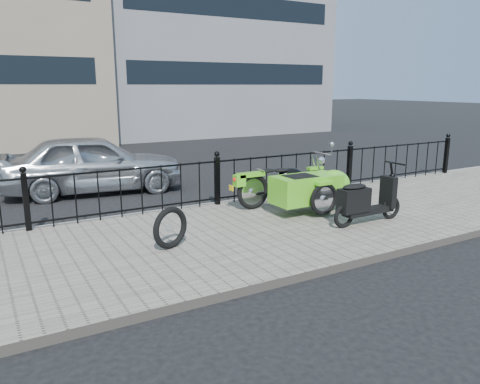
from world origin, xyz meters
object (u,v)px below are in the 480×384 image
motorcycle_sidecar (309,186)px  sedan_car (94,163)px  scooter (364,201)px  spare_tire (170,228)px

motorcycle_sidecar → sedan_car: 5.16m
scooter → sedan_car: bearing=121.9°
motorcycle_sidecar → sedan_car: size_ratio=0.56×
sedan_car → spare_tire: bearing=-172.8°
spare_tire → sedan_car: sedan_car is taller
spare_tire → sedan_car: bearing=89.8°
motorcycle_sidecar → spare_tire: size_ratio=3.64×
scooter → motorcycle_sidecar: bearing=102.3°
spare_tire → sedan_car: 4.85m
scooter → sedan_car: 6.29m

